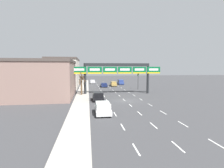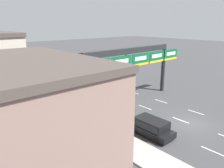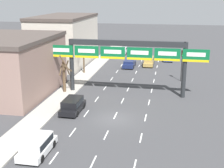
{
  "view_description": "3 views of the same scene",
  "coord_description": "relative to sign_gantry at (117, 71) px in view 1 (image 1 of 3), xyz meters",
  "views": [
    {
      "loc": [
        -6.79,
        -31.08,
        6.01
      ],
      "look_at": [
        -1.69,
        5.5,
        2.65
      ],
      "focal_mm": 28.0,
      "sensor_mm": 36.0,
      "label": 1
    },
    {
      "loc": [
        -20.01,
        -10.24,
        10.23
      ],
      "look_at": [
        0.06,
        12.3,
        1.7
      ],
      "focal_mm": 35.0,
      "sensor_mm": 36.0,
      "label": 2
    },
    {
      "loc": [
        5.58,
        -30.38,
        12.83
      ],
      "look_at": [
        -1.39,
        6.29,
        2.03
      ],
      "focal_mm": 50.0,
      "sensor_mm": 36.0,
      "label": 3
    }
  ],
  "objects": [
    {
      "name": "building_near",
      "position": [
        -16.27,
        -2.55,
        -1.61
      ],
      "size": [
        13.2,
        14.97,
        7.63
      ],
      "color": "gray",
      "rests_on": "ground_plane"
    },
    {
      "name": "suv_blue",
      "position": [
        5.19,
        23.24,
        -4.43
      ],
      "size": [
        1.84,
        4.6,
        1.82
      ],
      "color": "navy",
      "rests_on": "ground_plane"
    },
    {
      "name": "ground_plane",
      "position": [
        0.0,
        -8.8,
        -5.44
      ],
      "size": [
        220.0,
        220.0,
        0.0
      ],
      "primitive_type": "plane",
      "color": "#3D3D3F"
    },
    {
      "name": "tree_bare_closest",
      "position": [
        -8.59,
        9.71,
        -2.82
      ],
      "size": [
        1.19,
        1.63,
        4.41
      ],
      "color": "brown",
      "rests_on": "sidewalk_left"
    },
    {
      "name": "lane_dashes",
      "position": [
        -0.0,
        4.7,
        -5.43
      ],
      "size": [
        6.72,
        67.0,
        0.01
      ],
      "color": "white",
      "rests_on": "ground_plane"
    },
    {
      "name": "suv_black",
      "position": [
        -4.93,
        -7.61,
        -4.55
      ],
      "size": [
        1.97,
        4.39,
        1.58
      ],
      "color": "black",
      "rests_on": "ground_plane"
    },
    {
      "name": "car_silver",
      "position": [
        -4.89,
        28.85,
        -4.67
      ],
      "size": [
        1.86,
        4.12,
        1.44
      ],
      "color": "#B7B7BC",
      "rests_on": "ground_plane"
    },
    {
      "name": "sign_gantry",
      "position": [
        0.0,
        0.0,
        0.0
      ],
      "size": [
        20.57,
        0.7,
        7.14
      ],
      "color": "#232628",
      "rests_on": "ground_plane"
    },
    {
      "name": "car_navy",
      "position": [
        -1.69,
        15.9,
        -4.74
      ],
      "size": [
        1.98,
        4.82,
        1.28
      ],
      "color": "#19234C",
      "rests_on": "ground_plane"
    },
    {
      "name": "tree_bare_second",
      "position": [
        -8.11,
        -0.99,
        -2.82
      ],
      "size": [
        1.68,
        1.89,
        5.1
      ],
      "color": "brown",
      "rests_on": "sidewalk_left"
    },
    {
      "name": "suv_white",
      "position": [
        -4.87,
        -17.4,
        -4.59
      ],
      "size": [
        1.98,
        4.29,
        1.5
      ],
      "color": "silver",
      "rests_on": "ground_plane"
    },
    {
      "name": "suv_gold",
      "position": [
        1.72,
        17.91,
        -4.56
      ],
      "size": [
        1.8,
        4.85,
        1.57
      ],
      "color": "#A88947",
      "rests_on": "ground_plane"
    },
    {
      "name": "building_far",
      "position": [
        -14.16,
        16.92,
        -0.91
      ],
      "size": [
        8.89,
        17.3,
        9.03
      ],
      "color": "beige",
      "rests_on": "ground_plane"
    },
    {
      "name": "traffic_light_near_gantry",
      "position": [
        7.33,
        7.91,
        -2.04
      ],
      "size": [
        0.3,
        0.35,
        4.77
      ],
      "color": "black",
      "rests_on": "ground_plane"
    },
    {
      "name": "sidewalk_left",
      "position": [
        -8.0,
        -8.8,
        -5.36
      ],
      "size": [
        2.8,
        110.0,
        0.15
      ],
      "color": "#A8A399",
      "rests_on": "ground_plane"
    }
  ]
}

